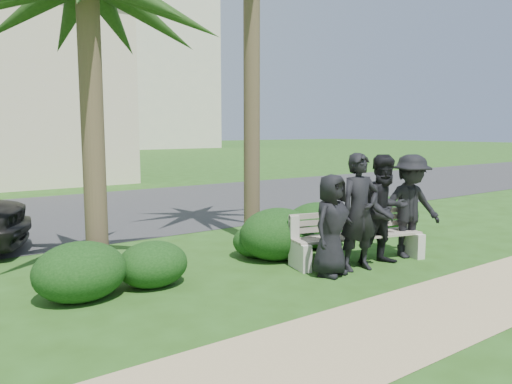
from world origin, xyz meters
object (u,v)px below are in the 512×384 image
man_a (331,225)px  man_c (385,210)px  man_d (410,206)px  park_bench (357,240)px  man_b (359,212)px

man_a → man_c: man_c is taller
man_d → park_bench: bearing=178.1°
park_bench → man_c: bearing=-41.9°
man_a → man_d: (1.87, -0.01, 0.12)m
park_bench → man_a: (-0.90, -0.31, 0.40)m
man_c → man_d: size_ratio=1.01×
man_b → man_d: 1.31m
park_bench → man_b: (-0.34, -0.34, 0.55)m
park_bench → man_c: 0.69m
man_c → man_b: bearing=-171.1°
man_a → man_d: 1.87m
man_b → man_a: bearing=-172.6°
man_a → man_c: 1.15m
man_c → park_bench: bearing=134.6°
park_bench → man_a: bearing=-147.0°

